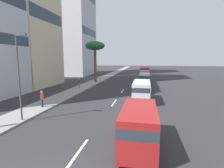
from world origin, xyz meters
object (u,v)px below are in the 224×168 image
(car_fourth, at_px, (145,87))
(pedestrian_by_tree, at_px, (42,98))
(palm_tree, at_px, (95,47))
(pedestrian_near_lamp, at_px, (79,82))
(van_lead, at_px, (139,125))
(van_third, at_px, (144,78))
(minibus_fifth, at_px, (144,73))
(street_lamp, at_px, (19,68))
(van_second, at_px, (141,90))

(car_fourth, relative_size, pedestrian_by_tree, 2.54)
(pedestrian_by_tree, xyz_separation_m, palm_tree, (21.07, 0.25, 6.65))
(car_fourth, relative_size, pedestrian_near_lamp, 2.61)
(van_lead, bearing_deg, van_third, -0.31)
(minibus_fifth, xyz_separation_m, pedestrian_by_tree, (-26.72, 10.41, -0.62))
(pedestrian_near_lamp, height_order, street_lamp, street_lamp)
(pedestrian_near_lamp, distance_m, pedestrian_by_tree, 12.72)
(van_second, bearing_deg, pedestrian_near_lamp, 55.16)
(car_fourth, height_order, pedestrian_near_lamp, pedestrian_near_lamp)
(van_lead, bearing_deg, pedestrian_near_lamp, 30.35)
(minibus_fifth, height_order, pedestrian_by_tree, minibus_fifth)
(van_second, height_order, street_lamp, street_lamp)
(van_second, xyz_separation_m, pedestrian_near_lamp, (7.68, 11.03, -0.34))
(van_second, bearing_deg, street_lamp, 133.08)
(pedestrian_by_tree, height_order, palm_tree, palm_tree)
(pedestrian_by_tree, bearing_deg, palm_tree, -110.16)
(car_fourth, distance_m, minibus_fifth, 15.33)
(van_second, height_order, van_third, van_second)
(van_second, relative_size, street_lamp, 0.76)
(van_third, relative_size, palm_tree, 0.57)
(car_fourth, relative_size, street_lamp, 0.62)
(van_lead, xyz_separation_m, van_second, (11.37, 0.12, 0.04))
(van_third, xyz_separation_m, palm_tree, (1.68, 10.71, 6.42))
(van_second, relative_size, pedestrian_by_tree, 3.13)
(van_lead, height_order, palm_tree, palm_tree)
(pedestrian_near_lamp, distance_m, street_lamp, 17.00)
(van_third, relative_size, pedestrian_near_lamp, 3.02)
(pedestrian_near_lamp, xyz_separation_m, street_lamp, (-16.58, -1.51, 3.41))
(van_lead, height_order, van_second, van_second)
(pedestrian_by_tree, bearing_deg, van_lead, 127.56)
(pedestrian_near_lamp, height_order, palm_tree, palm_tree)
(van_third, bearing_deg, van_lead, 179.69)
(minibus_fifth, relative_size, pedestrian_by_tree, 3.57)
(van_second, height_order, pedestrian_near_lamp, van_second)
(palm_tree, bearing_deg, pedestrian_by_tree, -179.33)
(car_fourth, xyz_separation_m, street_lamp, (-15.31, 9.94, 3.74))
(van_lead, bearing_deg, minibus_fifth, -0.16)
(van_third, relative_size, pedestrian_by_tree, 2.94)
(van_second, xyz_separation_m, palm_tree, (16.05, 10.45, 6.34))
(van_lead, height_order, pedestrian_by_tree, van_lead)
(pedestrian_near_lamp, bearing_deg, palm_tree, -124.78)
(van_lead, distance_m, street_lamp, 10.43)
(pedestrian_by_tree, bearing_deg, car_fourth, -153.75)
(van_second, bearing_deg, car_fourth, -3.73)
(van_second, bearing_deg, palm_tree, 33.06)
(pedestrian_by_tree, distance_m, street_lamp, 5.20)
(car_fourth, height_order, palm_tree, palm_tree)
(car_fourth, distance_m, pedestrian_by_tree, 15.60)
(palm_tree, distance_m, street_lamp, 25.19)
(palm_tree, bearing_deg, street_lamp, -177.87)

